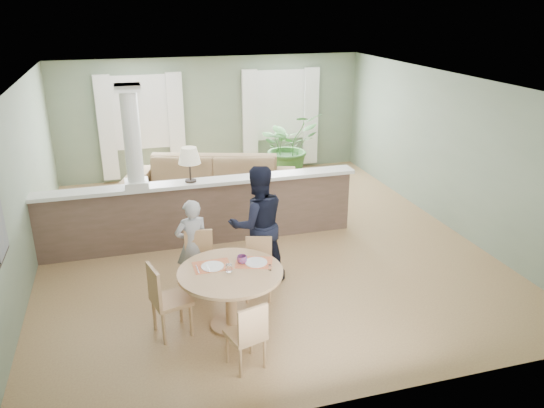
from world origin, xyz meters
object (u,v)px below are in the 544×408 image
object	(u,v)px
chair_far_boy	(199,260)
chair_near	(248,333)
man_person	(258,224)
houseplant	(288,146)
child_person	(192,245)
sofa	(211,184)
dining_table	(231,282)
chair_side	(165,297)
chair_far_man	(259,265)

from	to	relation	value
chair_far_boy	chair_near	world-z (taller)	chair_far_boy
chair_far_boy	man_person	size ratio (longest dim) A/B	0.52
chair_far_boy	houseplant	bearing A→B (deg)	67.21
houseplant	child_person	size ratio (longest dim) A/B	1.14
sofa	houseplant	size ratio (longest dim) A/B	2.19
sofa	dining_table	bearing A→B (deg)	-78.94
houseplant	man_person	xyz separation A→B (m)	(-1.88, -4.45, 0.11)
sofa	chair_near	distance (m)	5.04
dining_table	man_person	xyz separation A→B (m)	(0.63, 1.09, 0.25)
chair_near	chair_side	bearing A→B (deg)	-64.15
chair_far_boy	sofa	bearing A→B (deg)	85.33
chair_far_boy	man_person	distance (m)	0.96
man_person	chair_near	bearing A→B (deg)	69.65
chair_side	man_person	bearing A→B (deg)	-67.66
man_person	sofa	bearing A→B (deg)	-90.06
dining_table	chair_far_boy	size ratio (longest dim) A/B	1.43
chair_far_man	man_person	distance (m)	0.62
child_person	chair_far_boy	bearing A→B (deg)	100.44
chair_side	man_person	world-z (taller)	man_person
chair_far_boy	chair_side	distance (m)	1.06
dining_table	chair_far_boy	xyz separation A→B (m)	(-0.25, 0.93, -0.12)
dining_table	child_person	distance (m)	1.14
dining_table	chair_side	distance (m)	0.81
man_person	chair_far_boy	bearing A→B (deg)	7.58
child_person	chair_side	bearing A→B (deg)	55.25
houseplant	chair_near	bearing A→B (deg)	-111.35
chair_far_boy	man_person	xyz separation A→B (m)	(0.88, 0.16, 0.37)
sofa	chair_side	distance (m)	4.31
chair_far_boy	man_person	bearing A→B (deg)	18.51
chair_far_boy	chair_near	xyz separation A→B (m)	(0.25, -1.81, -0.04)
houseplant	chair_side	world-z (taller)	houseplant
chair_near	man_person	world-z (taller)	man_person
chair_near	sofa	bearing A→B (deg)	-111.43
chair_far_boy	child_person	xyz separation A→B (m)	(-0.06, 0.17, 0.17)
sofa	chair_far_boy	xyz separation A→B (m)	(-0.73, -3.21, 0.02)
chair_side	houseplant	bearing A→B (deg)	-45.32
houseplant	chair_near	size ratio (longest dim) A/B	1.80
child_person	man_person	size ratio (longest dim) A/B	0.77
sofa	chair_near	world-z (taller)	sofa
houseplant	dining_table	size ratio (longest dim) A/B	1.17
dining_table	child_person	size ratio (longest dim) A/B	0.97
sofa	chair_near	size ratio (longest dim) A/B	3.95
chair_side	chair_far_boy	bearing A→B (deg)	-45.83
sofa	chair_near	bearing A→B (deg)	-77.75
dining_table	chair_far_man	bearing A→B (deg)	50.79
houseplant	chair_far_man	world-z (taller)	houseplant
child_person	dining_table	bearing A→B (deg)	95.74
dining_table	chair_side	world-z (taller)	chair_side
chair_side	chair_far_man	bearing A→B (deg)	-79.44
child_person	man_person	distance (m)	0.96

